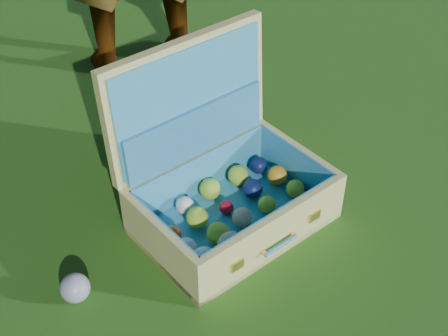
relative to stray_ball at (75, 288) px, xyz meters
The scene contains 3 objects.
ground 0.38m from the stray_ball, 10.17° to the left, with size 60.00×60.00×0.00m, color #215114.
stray_ball is the anchor object (origin of this frame).
suitcase 0.50m from the stray_ball, 16.77° to the left, with size 0.62×0.54×0.52m.
Camera 1 is at (-0.45, -1.17, 1.30)m, focal length 50.00 mm.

